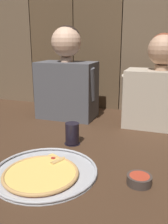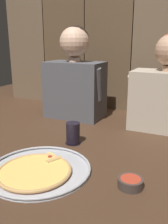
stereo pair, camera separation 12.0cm
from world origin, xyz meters
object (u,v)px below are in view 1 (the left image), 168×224
dipping_bowl (139,179)px  diner_right (160,88)px  drinking_glass (72,134)px  diner_left (67,77)px  pizza_tray (44,172)px

dipping_bowl → diner_right: size_ratio=0.17×
drinking_glass → diner_left: diner_left is taller
drinking_glass → diner_left: 0.52m
pizza_tray → diner_left: bearing=105.8°
pizza_tray → diner_left: 0.81m
drinking_glass → diner_right: bearing=47.1°
diner_right → diner_left: bearing=180.0°
pizza_tray → diner_right: 0.87m
diner_right → pizza_tray: bearing=-117.7°
diner_left → pizza_tray: bearing=-74.2°
drinking_glass → diner_left: (-0.20, 0.42, 0.22)m
dipping_bowl → diner_right: 0.72m
diner_right → drinking_glass: bearing=-132.9°
pizza_tray → diner_right: size_ratio=0.76×
pizza_tray → diner_right: diner_right is taller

